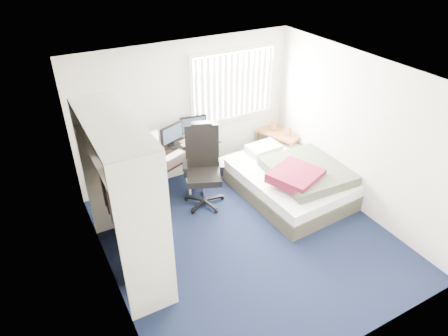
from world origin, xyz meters
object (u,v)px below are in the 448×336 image
Objects in this scene: office_chair at (203,174)px; desk at (175,148)px; nightstand at (278,136)px; bed at (291,179)px.

desk is at bearing 113.41° from office_chair.
office_chair is 1.47× the size of nightstand.
office_chair reaches higher than desk.
office_chair reaches higher than bed.
desk is 1.82× the size of nightstand.
nightstand is at bearing -0.59° from desk.
office_chair reaches higher than nightstand.
nightstand reaches higher than bed.
desk is 2.08m from bed.
bed is (1.42, -0.55, -0.25)m from office_chair.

